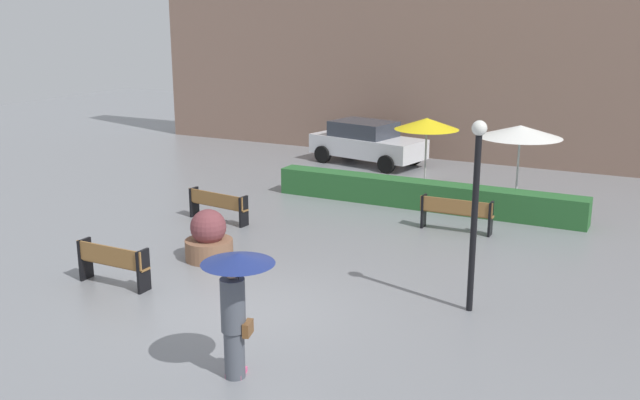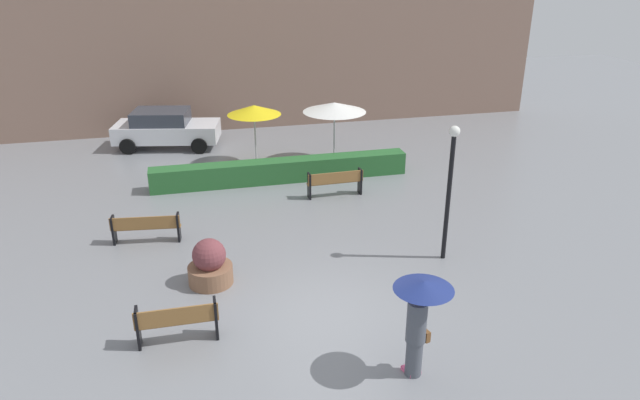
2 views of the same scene
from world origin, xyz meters
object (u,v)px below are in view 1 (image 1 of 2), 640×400
Objects in this scene: bench_near_left at (112,261)px; pedestrian_with_umbrella at (236,293)px; patio_umbrella_white at (520,132)px; parked_car at (367,142)px; bench_back_row at (456,212)px; lamp_post at (476,196)px; planter_pot at (209,238)px; patio_umbrella_yellow at (427,124)px; bench_far_left at (217,204)px.

pedestrian_with_umbrella reaches higher than bench_near_left.
pedestrian_with_umbrella is at bearing -97.34° from patio_umbrella_white.
patio_umbrella_white is (6.00, 10.15, 1.66)m from bench_near_left.
pedestrian_with_umbrella reaches higher than parked_car.
parked_car reaches higher than bench_back_row.
pedestrian_with_umbrella is 0.56× the size of lamp_post.
patio_umbrella_white is at bearing 56.70° from planter_pot.
bench_back_row is 0.52× the size of lamp_post.
patio_umbrella_white is at bearing 96.42° from lamp_post.
bench_back_row is 9.03m from pedestrian_with_umbrella.
planter_pot is at bearing -105.01° from patio_umbrella_yellow.
patio_umbrella_yellow is at bearing 73.98° from bench_near_left.
bench_back_row is 5.36m from lamp_post.
patio_umbrella_white is (1.57, 12.21, 0.79)m from pedestrian_with_umbrella.
bench_near_left is at bearing -126.92° from bench_back_row.
planter_pot reaches higher than bench_back_row.
patio_umbrella_white is at bearing 37.88° from bench_far_left.
bench_far_left is 4.93m from bench_near_left.
bench_back_row is 1.59× the size of planter_pot.
bench_back_row is (5.18, 6.90, 0.00)m from bench_near_left.
bench_far_left is 0.53× the size of lamp_post.
bench_far_left is 0.94× the size of pedestrian_with_umbrella.
parked_car is at bearing 121.82° from lamp_post.
planter_pot is (1.60, -2.62, 0.01)m from bench_far_left.
bench_back_row is at bearing 85.15° from pedestrian_with_umbrella.
bench_near_left is at bearing -80.73° from bench_far_left.
patio_umbrella_white reaches higher than bench_near_left.
planter_pot is (0.80, 2.25, -0.03)m from bench_near_left.
lamp_post reaches higher than patio_umbrella_white.
patio_umbrella_yellow is (3.85, 5.76, 1.64)m from bench_far_left.
planter_pot is 0.32× the size of lamp_post.
planter_pot is (-3.62, 4.30, -0.89)m from pedestrian_with_umbrella.
pedestrian_with_umbrella is 0.86× the size of patio_umbrella_white.
patio_umbrella_white reaches higher than parked_car.
planter_pot is at bearing 130.08° from pedestrian_with_umbrella.
parked_car is at bearing 86.59° from bench_far_left.
bench_far_left is at bearing -123.73° from patio_umbrella_yellow.
bench_near_left is at bearing -109.68° from planter_pot.
patio_umbrella_white is (6.79, 5.28, 1.69)m from bench_far_left.
pedestrian_with_umbrella is at bearing -53.00° from bench_far_left.
bench_back_row is at bearing 46.74° from planter_pot.
bench_near_left is 4.95m from pedestrian_with_umbrella.
parked_car is (-1.07, 11.43, 0.32)m from planter_pot.
pedestrian_with_umbrella is 4.93m from lamp_post.
pedestrian_with_umbrella is 5.69m from planter_pot.
patio_umbrella_white is at bearing 75.98° from bench_back_row.
bench_back_row is at bearing 18.79° from bench_far_left.
lamp_post reaches higher than patio_umbrella_yellow.
pedestrian_with_umbrella is 0.88× the size of patio_umbrella_yellow.
pedestrian_with_umbrella is at bearing -49.92° from planter_pot.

